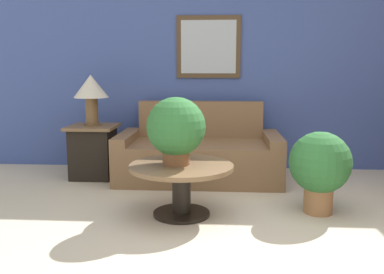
{
  "coord_description": "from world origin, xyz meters",
  "views": [
    {
      "loc": [
        -0.4,
        -2.92,
        1.35
      ],
      "look_at": [
        -0.7,
        1.57,
        0.61
      ],
      "focal_mm": 40.0,
      "sensor_mm": 36.0,
      "label": 1
    }
  ],
  "objects_px": {
    "side_table": "(93,151)",
    "potted_plant_on_table": "(176,128)",
    "coffee_table": "(181,179)",
    "couch_main": "(199,155)",
    "table_lamp": "(91,90)",
    "potted_plant_floor": "(320,166)"
  },
  "relations": [
    {
      "from": "side_table",
      "to": "couch_main",
      "type": "bearing_deg",
      "value": 0.18
    },
    {
      "from": "potted_plant_on_table",
      "to": "potted_plant_floor",
      "type": "relative_size",
      "value": 0.8
    },
    {
      "from": "couch_main",
      "to": "coffee_table",
      "type": "distance_m",
      "value": 1.31
    },
    {
      "from": "side_table",
      "to": "potted_plant_on_table",
      "type": "xyz_separation_m",
      "value": [
        1.16,
        -1.3,
        0.48
      ]
    },
    {
      "from": "couch_main",
      "to": "table_lamp",
      "type": "xyz_separation_m",
      "value": [
        -1.3,
        -0.0,
        0.78
      ]
    },
    {
      "from": "coffee_table",
      "to": "potted_plant_floor",
      "type": "distance_m",
      "value": 1.28
    },
    {
      "from": "side_table",
      "to": "table_lamp",
      "type": "bearing_deg",
      "value": 116.57
    },
    {
      "from": "table_lamp",
      "to": "potted_plant_on_table",
      "type": "relative_size",
      "value": 1.0
    },
    {
      "from": "couch_main",
      "to": "table_lamp",
      "type": "relative_size",
      "value": 3.16
    },
    {
      "from": "potted_plant_floor",
      "to": "table_lamp",
      "type": "bearing_deg",
      "value": 155.1
    },
    {
      "from": "table_lamp",
      "to": "potted_plant_floor",
      "type": "distance_m",
      "value": 2.8
    },
    {
      "from": "coffee_table",
      "to": "side_table",
      "type": "height_order",
      "value": "side_table"
    },
    {
      "from": "couch_main",
      "to": "potted_plant_floor",
      "type": "xyz_separation_m",
      "value": [
        1.17,
        -1.15,
        0.16
      ]
    },
    {
      "from": "potted_plant_on_table",
      "to": "side_table",
      "type": "bearing_deg",
      "value": 131.72
    },
    {
      "from": "couch_main",
      "to": "table_lamp",
      "type": "bearing_deg",
      "value": -179.82
    },
    {
      "from": "potted_plant_on_table",
      "to": "table_lamp",
      "type": "bearing_deg",
      "value": 131.72
    },
    {
      "from": "couch_main",
      "to": "potted_plant_floor",
      "type": "distance_m",
      "value": 1.65
    },
    {
      "from": "potted_plant_on_table",
      "to": "potted_plant_floor",
      "type": "xyz_separation_m",
      "value": [
        1.31,
        0.15,
        -0.36
      ]
    },
    {
      "from": "coffee_table",
      "to": "potted_plant_on_table",
      "type": "distance_m",
      "value": 0.47
    },
    {
      "from": "coffee_table",
      "to": "side_table",
      "type": "distance_m",
      "value": 1.77
    },
    {
      "from": "couch_main",
      "to": "potted_plant_on_table",
      "type": "distance_m",
      "value": 1.41
    },
    {
      "from": "table_lamp",
      "to": "potted_plant_on_table",
      "type": "distance_m",
      "value": 1.77
    }
  ]
}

